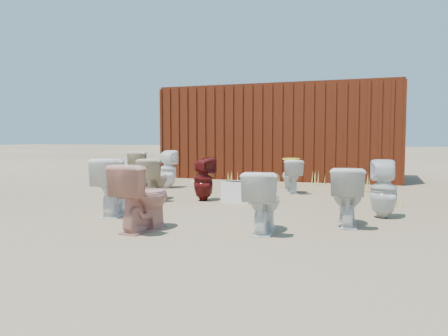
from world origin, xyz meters
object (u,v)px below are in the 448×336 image
(toilet_back_a, at_px, (168,169))
(toilet_back_yellowlid, at_px, (291,176))
(toilet_front_a, at_px, (113,186))
(shipping_container, at_px, (282,133))
(toilet_front_c, at_px, (263,202))
(toilet_back_e, at_px, (384,189))
(toilet_back_beige_left, at_px, (146,169))
(toilet_front_pink, at_px, (143,197))
(loose_tank, at_px, (237,192))
(toilet_front_maroon, at_px, (203,179))
(toilet_back_beige_right, at_px, (154,179))
(toilet_front_e, at_px, (347,196))

(toilet_back_a, xyz_separation_m, toilet_back_yellowlid, (2.63, 0.04, -0.08))
(toilet_front_a, bearing_deg, shipping_container, -116.43)
(toilet_front_c, distance_m, toilet_back_e, 1.91)
(toilet_front_c, height_order, toilet_back_a, toilet_back_a)
(toilet_back_beige_left, bearing_deg, toilet_front_pink, 128.71)
(shipping_container, distance_m, loose_tank, 4.94)
(toilet_back_beige_left, distance_m, toilet_back_yellowlid, 3.27)
(toilet_front_c, distance_m, loose_tank, 2.27)
(toilet_front_pink, height_order, toilet_back_a, toilet_back_a)
(toilet_front_pink, height_order, loose_tank, toilet_front_pink)
(toilet_front_c, xyz_separation_m, toilet_front_maroon, (-1.58, 2.06, 0.02))
(toilet_front_c, bearing_deg, toilet_back_beige_left, -51.14)
(toilet_front_a, distance_m, toilet_back_beige_right, 1.52)
(shipping_container, height_order, toilet_back_e, shipping_container)
(toilet_back_yellowlid, bearing_deg, toilet_back_e, 104.61)
(toilet_back_a, distance_m, toilet_back_e, 4.80)
(toilet_front_pink, xyz_separation_m, loose_tank, (0.35, 2.41, -0.21))
(toilet_back_beige_right, bearing_deg, toilet_back_e, 163.61)
(toilet_front_e, distance_m, toilet_back_beige_right, 3.47)
(toilet_front_pink, relative_size, toilet_front_maroon, 1.06)
(toilet_back_a, height_order, toilet_back_beige_right, toilet_back_a)
(shipping_container, xyz_separation_m, toilet_front_pink, (-0.05, -7.24, -0.81))
(toilet_back_beige_left, xyz_separation_m, toilet_back_yellowlid, (3.27, -0.15, -0.06))
(toilet_front_a, bearing_deg, toilet_back_beige_left, -85.20)
(toilet_back_yellowlid, relative_size, loose_tank, 1.29)
(toilet_back_a, bearing_deg, toilet_front_e, 140.24)
(toilet_front_c, bearing_deg, loose_tank, -69.97)
(toilet_front_pink, distance_m, toilet_front_c, 1.38)
(toilet_front_pink, bearing_deg, toilet_front_e, -147.36)
(toilet_back_beige_right, bearing_deg, toilet_front_pink, 106.55)
(toilet_front_maroon, xyz_separation_m, toilet_back_a, (-1.43, 1.49, 0.04))
(toilet_front_pink, distance_m, toilet_back_beige_right, 2.49)
(toilet_back_e, xyz_separation_m, loose_tank, (-2.26, 0.63, -0.21))
(shipping_container, distance_m, toilet_back_a, 3.83)
(toilet_front_a, height_order, toilet_back_a, toilet_back_a)
(toilet_front_c, bearing_deg, toilet_back_e, -137.92)
(toilet_back_yellowlid, distance_m, loose_tank, 1.66)
(toilet_back_e, bearing_deg, toilet_back_beige_right, -13.52)
(toilet_front_pink, bearing_deg, toilet_back_beige_right, -57.94)
(toilet_back_beige_left, xyz_separation_m, loose_tank, (2.67, -1.69, -0.21))
(shipping_container, relative_size, toilet_back_a, 7.49)
(toilet_front_e, xyz_separation_m, loose_tank, (-1.84, 1.32, -0.18))
(toilet_front_a, xyz_separation_m, loose_tank, (1.25, 1.68, -0.22))
(toilet_front_maroon, height_order, toilet_back_e, toilet_back_e)
(toilet_front_e, height_order, toilet_back_a, toilet_back_a)
(toilet_back_e, relative_size, loose_tank, 1.55)
(toilet_back_beige_left, bearing_deg, toilet_back_e, 163.99)
(toilet_back_e, bearing_deg, toilet_back_a, -32.82)
(toilet_front_pink, height_order, toilet_front_maroon, toilet_front_pink)
(toilet_front_e, xyz_separation_m, toilet_back_beige_left, (-4.51, 3.01, 0.03))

